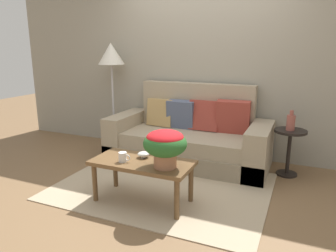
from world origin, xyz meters
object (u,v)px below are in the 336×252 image
object	(u,v)px
couch	(190,138)
snack_bowl	(143,154)
potted_plant	(165,144)
coffee_mug	(123,157)
side_table	(289,144)
floor_lamp	(111,61)
table_vase	(291,122)
coffee_table	(142,166)

from	to	relation	value
couch	snack_bowl	xyz separation A→B (m)	(-0.06, -1.23, 0.15)
potted_plant	snack_bowl	bearing A→B (deg)	154.13
potted_plant	couch	bearing A→B (deg)	100.37
couch	coffee_mug	world-z (taller)	couch
side_table	floor_lamp	xyz separation A→B (m)	(-2.60, 0.17, 0.93)
floor_lamp	coffee_mug	bearing A→B (deg)	-54.33
snack_bowl	table_vase	xyz separation A→B (m)	(1.32, 1.22, 0.20)
couch	floor_lamp	distance (m)	1.68
coffee_table	snack_bowl	bearing A→B (deg)	110.44
snack_bowl	table_vase	world-z (taller)	table_vase
table_vase	coffee_mug	bearing A→B (deg)	-135.85
couch	coffee_table	world-z (taller)	couch
coffee_mug	potted_plant	bearing A→B (deg)	4.56
side_table	floor_lamp	bearing A→B (deg)	176.21
snack_bowl	table_vase	bearing A→B (deg)	42.78
coffee_mug	table_vase	world-z (taller)	table_vase
table_vase	snack_bowl	bearing A→B (deg)	-137.22
couch	coffee_table	xyz separation A→B (m)	(-0.02, -1.32, 0.06)
side_table	floor_lamp	world-z (taller)	floor_lamp
snack_bowl	coffee_table	bearing A→B (deg)	-69.56
coffee_table	coffee_mug	world-z (taller)	coffee_mug
potted_plant	table_vase	distance (m)	1.71
couch	table_vase	xyz separation A→B (m)	(1.27, -0.01, 0.35)
side_table	potted_plant	xyz separation A→B (m)	(-1.02, -1.39, 0.27)
coffee_table	floor_lamp	size ratio (longest dim) A/B	0.63
floor_lamp	potted_plant	xyz separation A→B (m)	(1.58, -1.56, -0.66)
couch	potted_plant	bearing A→B (deg)	-79.63
snack_bowl	side_table	bearing A→B (deg)	42.94
couch	coffee_mug	size ratio (longest dim) A/B	16.92
floor_lamp	table_vase	size ratio (longest dim) A/B	6.59
floor_lamp	coffee_mug	xyz separation A→B (m)	(1.15, -1.60, -0.84)
couch	coffee_table	size ratio (longest dim) A/B	2.13
side_table	potted_plant	bearing A→B (deg)	-126.38
floor_lamp	snack_bowl	size ratio (longest dim) A/B	13.15
potted_plant	coffee_mug	size ratio (longest dim) A/B	3.22
coffee_table	potted_plant	size ratio (longest dim) A/B	2.46
potted_plant	snack_bowl	size ratio (longest dim) A/B	3.36
couch	snack_bowl	world-z (taller)	couch
coffee_table	snack_bowl	xyz separation A→B (m)	(-0.03, 0.09, 0.09)
side_table	table_vase	distance (m)	0.28
side_table	potted_plant	distance (m)	1.75
coffee_table	snack_bowl	distance (m)	0.13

